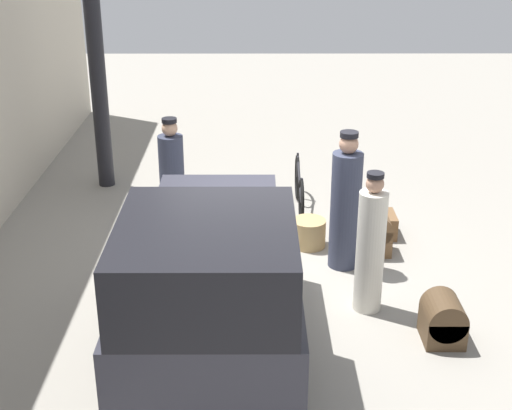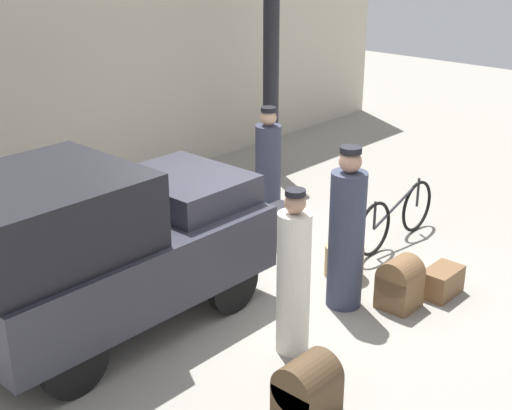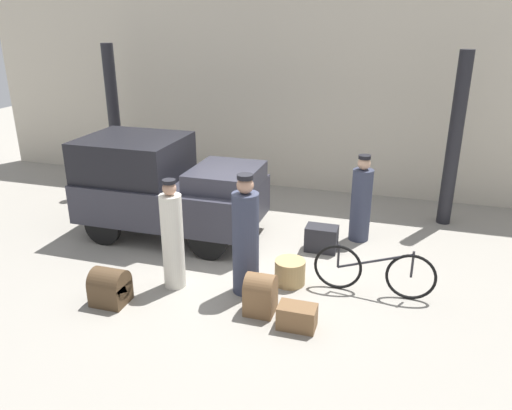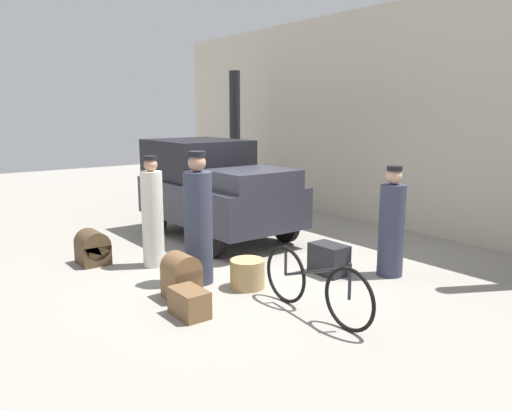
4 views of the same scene
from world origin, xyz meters
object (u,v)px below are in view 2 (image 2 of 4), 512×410
(porter_standing_middle, at_px, (268,167))
(trunk_large_brown, at_px, (400,283))
(bicycle, at_px, (396,217))
(porter_with_bicycle, at_px, (347,235))
(suitcase_small_leather, at_px, (277,224))
(truck, at_px, (96,243))
(porter_lifting_near_truck, at_px, (293,279))
(trunk_wicker_pale, at_px, (442,282))
(wicker_basket, at_px, (344,261))
(trunk_barrel_dark, at_px, (307,387))

(porter_standing_middle, bearing_deg, trunk_large_brown, -110.12)
(bicycle, distance_m, porter_standing_middle, 1.99)
(porter_with_bicycle, xyz_separation_m, suitcase_small_leather, (0.84, 1.72, -0.62))
(truck, height_order, porter_with_bicycle, porter_with_bicycle)
(porter_lifting_near_truck, xyz_separation_m, porter_standing_middle, (2.52, 2.55, -0.06))
(porter_with_bicycle, height_order, trunk_wicker_pale, porter_with_bicycle)
(wicker_basket, height_order, porter_with_bicycle, porter_with_bicycle)
(wicker_basket, bearing_deg, porter_lifting_near_truck, -161.13)
(bicycle, distance_m, trunk_large_brown, 1.75)
(wicker_basket, bearing_deg, suitcase_small_leather, 78.68)
(trunk_large_brown, xyz_separation_m, trunk_wicker_pale, (0.57, -0.22, -0.13))
(porter_with_bicycle, xyz_separation_m, trunk_wicker_pale, (0.94, -0.70, -0.69))
(suitcase_small_leather, bearing_deg, trunk_wicker_pale, -87.60)
(porter_lifting_near_truck, height_order, porter_with_bicycle, porter_with_bicycle)
(porter_standing_middle, bearing_deg, trunk_barrel_dark, -134.29)
(bicycle, height_order, porter_with_bicycle, porter_with_bicycle)
(bicycle, relative_size, porter_with_bicycle, 0.97)
(bicycle, distance_m, suitcase_small_leather, 1.59)
(porter_standing_middle, distance_m, trunk_large_brown, 3.10)
(truck, distance_m, trunk_wicker_pale, 3.92)
(porter_lifting_near_truck, xyz_separation_m, suitcase_small_leather, (1.94, 1.88, -0.57))
(bicycle, xyz_separation_m, wicker_basket, (-1.25, -0.06, -0.18))
(truck, distance_m, trunk_large_brown, 3.32)
(bicycle, bearing_deg, wicker_basket, -177.09)
(bicycle, xyz_separation_m, trunk_large_brown, (-1.46, -0.96, -0.08))
(trunk_wicker_pale, bearing_deg, wicker_basket, 107.98)
(porter_standing_middle, height_order, suitcase_small_leather, porter_standing_middle)
(porter_with_bicycle, relative_size, trunk_wicker_pale, 3.63)
(trunk_wicker_pale, bearing_deg, trunk_barrel_dark, -176.17)
(bicycle, relative_size, trunk_large_brown, 3.03)
(bicycle, relative_size, trunk_wicker_pale, 3.50)
(truck, height_order, porter_standing_middle, truck)
(trunk_barrel_dark, bearing_deg, truck, 97.81)
(porter_lifting_near_truck, xyz_separation_m, trunk_large_brown, (1.47, -0.33, -0.50))
(suitcase_small_leather, bearing_deg, trunk_large_brown, -102.05)
(suitcase_small_leather, bearing_deg, porter_standing_middle, 49.09)
(porter_with_bicycle, height_order, trunk_barrel_dark, porter_with_bicycle)
(porter_with_bicycle, relative_size, suitcase_small_leather, 3.32)
(trunk_barrel_dark, bearing_deg, wicker_basket, 28.90)
(porter_with_bicycle, height_order, trunk_large_brown, porter_with_bicycle)
(trunk_barrel_dark, relative_size, trunk_large_brown, 0.91)
(suitcase_small_leather, xyz_separation_m, trunk_wicker_pale, (0.10, -2.42, -0.06))
(truck, relative_size, trunk_barrel_dark, 6.11)
(wicker_basket, xyz_separation_m, trunk_wicker_pale, (0.36, -1.12, -0.03))
(porter_lifting_near_truck, bearing_deg, trunk_large_brown, -12.52)
(wicker_basket, distance_m, porter_lifting_near_truck, 1.87)
(trunk_wicker_pale, bearing_deg, porter_with_bicycle, 143.32)
(porter_with_bicycle, relative_size, trunk_large_brown, 3.13)
(porter_standing_middle, xyz_separation_m, suitcase_small_leather, (-0.58, -0.67, -0.51))
(bicycle, xyz_separation_m, porter_standing_middle, (-0.41, 1.92, 0.36))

